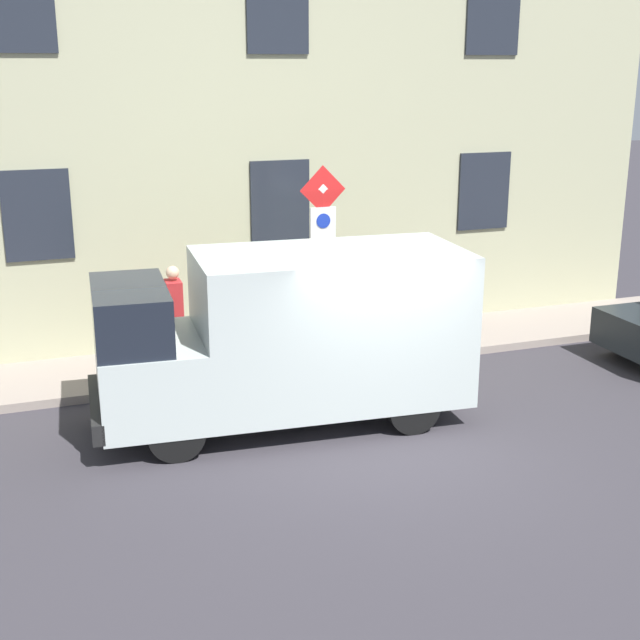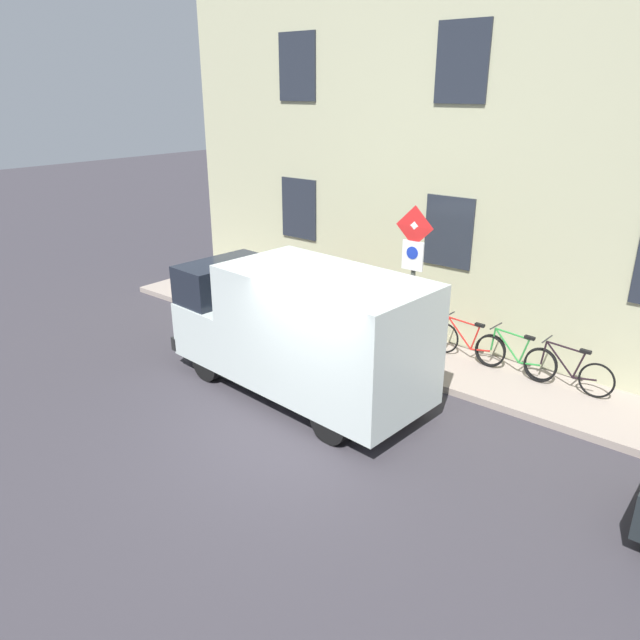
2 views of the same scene
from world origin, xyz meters
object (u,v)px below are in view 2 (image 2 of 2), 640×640
at_px(sign_post_stacked, 413,267).
at_px(bicycle_red, 467,342).
at_px(bicycle_green, 515,355).
at_px(delivery_van, 300,328).
at_px(pedestrian, 336,294).
at_px(litter_bin, 361,332).
at_px(bicycle_black, 568,370).

height_order(sign_post_stacked, bicycle_red, sign_post_stacked).
relative_size(sign_post_stacked, bicycle_green, 1.87).
bearing_deg(bicycle_green, delivery_van, 51.89).
distance_m(sign_post_stacked, pedestrian, 2.76).
height_order(bicycle_red, litter_bin, litter_bin).
xyz_separation_m(sign_post_stacked, delivery_van, (-1.92, 1.20, -0.97)).
distance_m(sign_post_stacked, bicycle_black, 3.52).
bearing_deg(pedestrian, delivery_van, -63.24).
bearing_deg(bicycle_green, bicycle_red, 5.02).
distance_m(delivery_van, bicycle_green, 4.37).
bearing_deg(bicycle_black, bicycle_red, 2.74).
distance_m(bicycle_red, litter_bin, 2.22).
bearing_deg(bicycle_black, bicycle_green, 2.72).
relative_size(bicycle_black, bicycle_red, 1.00).
bearing_deg(bicycle_red, pedestrian, 12.22).
distance_m(delivery_van, bicycle_black, 5.13).
bearing_deg(delivery_van, bicycle_green, -128.93).
relative_size(bicycle_black, litter_bin, 1.90).
relative_size(sign_post_stacked, delivery_van, 0.59).
bearing_deg(pedestrian, bicycle_green, 9.83).
relative_size(sign_post_stacked, bicycle_red, 1.88).
bearing_deg(bicycle_green, pedestrian, 12.27).
bearing_deg(delivery_van, sign_post_stacked, -117.70).
height_order(sign_post_stacked, bicycle_green, sign_post_stacked).
bearing_deg(litter_bin, delivery_van, -178.74).
distance_m(bicycle_black, bicycle_red, 2.08).
height_order(bicycle_green, pedestrian, pedestrian).
height_order(pedestrian, litter_bin, pedestrian).
xyz_separation_m(bicycle_black, bicycle_red, (-0.00, 2.08, 0.00)).
height_order(bicycle_black, litter_bin, litter_bin).
xyz_separation_m(bicycle_red, pedestrian, (-0.52, 3.06, 0.56)).
distance_m(sign_post_stacked, litter_bin, 2.12).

